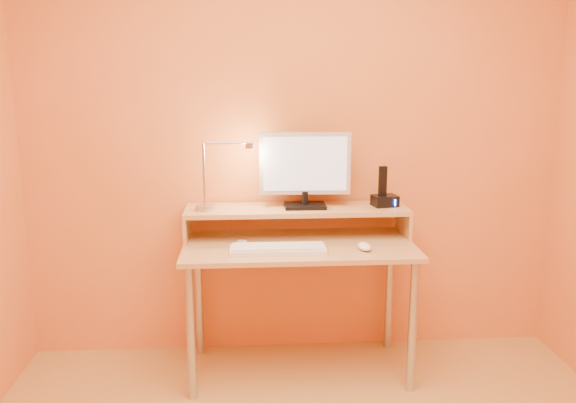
{
  "coord_description": "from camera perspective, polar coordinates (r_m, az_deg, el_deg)",
  "views": [
    {
      "loc": [
        -0.26,
        -1.78,
        1.59
      ],
      "look_at": [
        -0.06,
        1.13,
        0.96
      ],
      "focal_mm": 36.93,
      "sensor_mm": 36.0,
      "label": 1
    }
  ],
  "objects": [
    {
      "name": "shelf_riser_left",
      "position": [
        3.23,
        -9.68,
        -2.32
      ],
      "size": [
        0.02,
        0.3,
        0.14
      ],
      "primitive_type": "cube",
      "color": "tan",
      "rests_on": "desk_lower"
    },
    {
      "name": "monitor_panel",
      "position": [
        3.17,
        1.65,
        3.69
      ],
      "size": [
        0.49,
        0.05,
        0.33
      ],
      "primitive_type": "cube",
      "rotation": [
        0.0,
        0.0,
        -0.03
      ],
      "color": "silver",
      "rests_on": "monitor_neck"
    },
    {
      "name": "monitor_neck",
      "position": [
        3.19,
        1.64,
        0.37
      ],
      "size": [
        0.04,
        0.04,
        0.07
      ],
      "primitive_type": "cylinder",
      "color": "black",
      "rests_on": "monitor_foot"
    },
    {
      "name": "remote_control",
      "position": [
        3.01,
        -4.42,
        -4.38
      ],
      "size": [
        0.05,
        0.18,
        0.02
      ],
      "primitive_type": "cube",
      "rotation": [
        0.0,
        0.0,
        0.02
      ],
      "color": "silver",
      "rests_on": "desk_lower"
    },
    {
      "name": "lamp_base",
      "position": [
        3.16,
        -7.99,
        -0.6
      ],
      "size": [
        0.1,
        0.1,
        0.02
      ],
      "primitive_type": "cylinder",
      "color": "#B0B0B1",
      "rests_on": "desk_shelf"
    },
    {
      "name": "keyboard",
      "position": [
        2.95,
        -0.97,
        -4.65
      ],
      "size": [
        0.48,
        0.16,
        0.02
      ],
      "primitive_type": "cube",
      "rotation": [
        0.0,
        0.0,
        -0.01
      ],
      "color": "silver",
      "rests_on": "desk_lower"
    },
    {
      "name": "desk_shelf",
      "position": [
        3.2,
        0.85,
        -0.79
      ],
      "size": [
        1.2,
        0.3,
        0.02
      ],
      "primitive_type": "cube",
      "color": "tan",
      "rests_on": "desk_lower"
    },
    {
      "name": "lamp_post",
      "position": [
        3.13,
        -8.08,
        2.57
      ],
      "size": [
        0.01,
        0.01,
        0.33
      ],
      "primitive_type": "cylinder",
      "color": "#B0B0B1",
      "rests_on": "lamp_base"
    },
    {
      "name": "desk_leg_fr",
      "position": [
        3.09,
        11.9,
        -11.76
      ],
      "size": [
        0.04,
        0.04,
        0.69
      ],
      "primitive_type": "cylinder",
      "color": "#B0B0B1",
      "rests_on": "floor"
    },
    {
      "name": "lamp_head",
      "position": [
        3.1,
        -3.72,
        5.38
      ],
      "size": [
        0.04,
        0.04,
        0.03
      ],
      "primitive_type": "cylinder",
      "color": "#B0B0B1",
      "rests_on": "lamp_arm"
    },
    {
      "name": "mouse",
      "position": [
        3.0,
        7.37,
        -4.31
      ],
      "size": [
        0.07,
        0.12,
        0.04
      ],
      "primitive_type": "ellipsoid",
      "rotation": [
        0.0,
        0.0,
        0.1
      ],
      "color": "white",
      "rests_on": "desk_lower"
    },
    {
      "name": "lamp_bulb",
      "position": [
        3.1,
        -3.72,
        5.08
      ],
      "size": [
        0.03,
        0.03,
        0.0
      ],
      "primitive_type": "cylinder",
      "color": "#FFEAC6",
      "rests_on": "lamp_head"
    },
    {
      "name": "monitor_screen",
      "position": [
        3.15,
        1.68,
        3.63
      ],
      "size": [
        0.44,
        0.02,
        0.29
      ],
      "primitive_type": "cube",
      "rotation": [
        0.0,
        0.0,
        -0.03
      ],
      "color": "silver",
      "rests_on": "monitor_panel"
    },
    {
      "name": "desk_leg_br",
      "position": [
        3.53,
        9.71,
        -8.51
      ],
      "size": [
        0.04,
        0.04,
        0.69
      ],
      "primitive_type": "cylinder",
      "color": "#B0B0B1",
      "rests_on": "floor"
    },
    {
      "name": "monitor_foot",
      "position": [
        3.2,
        1.64,
        -0.4
      ],
      "size": [
        0.22,
        0.16,
        0.02
      ],
      "primitive_type": "cube",
      "color": "black",
      "rests_on": "desk_shelf"
    },
    {
      "name": "desk_lower",
      "position": [
        3.1,
        1.07,
        -4.3
      ],
      "size": [
        1.2,
        0.6,
        0.02
      ],
      "primitive_type": "cube",
      "color": "tan",
      "rests_on": "floor"
    },
    {
      "name": "phone_dock",
      "position": [
        3.27,
        9.3,
        0.08
      ],
      "size": [
        0.15,
        0.12,
        0.06
      ],
      "primitive_type": "cube",
      "rotation": [
        0.0,
        0.0,
        0.2
      ],
      "color": "black",
      "rests_on": "desk_shelf"
    },
    {
      "name": "phone_handset",
      "position": [
        3.24,
        9.11,
        1.98
      ],
      "size": [
        0.04,
        0.03,
        0.16
      ],
      "primitive_type": "cube",
      "rotation": [
        0.0,
        0.0,
        0.2
      ],
      "color": "black",
      "rests_on": "phone_dock"
    },
    {
      "name": "monitor_back",
      "position": [
        3.19,
        1.61,
        3.75
      ],
      "size": [
        0.44,
        0.03,
        0.28
      ],
      "primitive_type": "cube",
      "rotation": [
        0.0,
        0.0,
        -0.03
      ],
      "color": "black",
      "rests_on": "monitor_panel"
    },
    {
      "name": "wall_back",
      "position": [
        3.31,
        0.63,
        6.36
      ],
      "size": [
        3.0,
        0.04,
        2.5
      ],
      "primitive_type": "cube",
      "color": "orange",
      "rests_on": "floor"
    },
    {
      "name": "lamp_arm",
      "position": [
        3.1,
        -5.95,
        5.62
      ],
      "size": [
        0.24,
        0.01,
        0.01
      ],
      "primitive_type": "cylinder",
      "rotation": [
        0.0,
        1.57,
        0.0
      ],
      "color": "#B0B0B1",
      "rests_on": "lamp_post"
    },
    {
      "name": "desk_leg_bl",
      "position": [
        3.45,
        -8.57,
        -8.97
      ],
      "size": [
        0.04,
        0.04,
        0.69
      ],
      "primitive_type": "cylinder",
      "color": "#B0B0B1",
      "rests_on": "floor"
    },
    {
      "name": "phone_led",
      "position": [
        3.23,
        10.28,
        -0.1
      ],
      "size": [
        0.01,
        0.0,
        0.04
      ],
      "primitive_type": "cube",
      "color": "#277FFF",
      "rests_on": "phone_dock"
    },
    {
      "name": "shelf_riser_right",
      "position": [
        3.32,
        11.07,
        -1.96
      ],
      "size": [
        0.02,
        0.3,
        0.14
      ],
      "primitive_type": "cube",
      "color": "tan",
      "rests_on": "desk_lower"
    },
    {
      "name": "desk_leg_fl",
      "position": [
        2.99,
        -9.34,
        -12.44
      ],
      "size": [
        0.04,
        0.04,
        0.69
      ],
      "primitive_type": "cylinder",
      "color": "#B0B0B1",
      "rests_on": "floor"
    }
  ]
}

